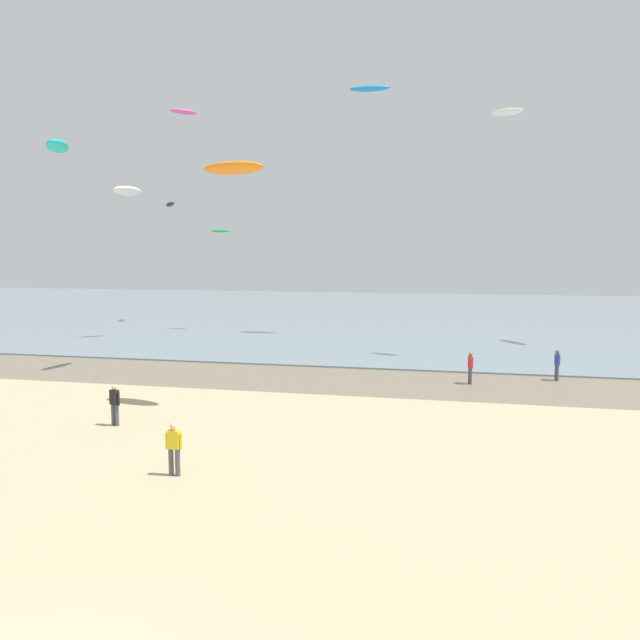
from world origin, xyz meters
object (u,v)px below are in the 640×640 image
Objects in this scene: person_right_flank at (557,364)px; kite_aloft_1 at (233,168)px; person_mid_beach at (115,404)px; person_by_waterline at (470,367)px; kite_aloft_2 at (170,204)px; kite_aloft_3 at (507,112)px; person_left_flank at (174,447)px; kite_aloft_0 at (370,88)px; kite_aloft_5 at (184,112)px; kite_aloft_4 at (128,191)px; kite_aloft_8 at (221,231)px; kite_aloft_6 at (58,146)px.

person_right_flank is 0.55× the size of kite_aloft_1.
person_mid_beach and person_by_waterline have the same top height.
person_mid_beach is 0.66× the size of kite_aloft_2.
person_by_waterline is at bearing -84.76° from kite_aloft_3.
kite_aloft_1 reaches higher than person_left_flank.
kite_aloft_2 is at bearing 140.17° from person_by_waterline.
person_mid_beach is at bearing 77.11° from kite_aloft_0.
kite_aloft_5 reaches higher than person_mid_beach.
kite_aloft_2 reaches higher than person_mid_beach.
person_right_flank is 0.84× the size of kite_aloft_3.
kite_aloft_0 is 1.26× the size of kite_aloft_4.
kite_aloft_4 is 14.54m from kite_aloft_5.
person_left_flank is 0.90× the size of kite_aloft_8.
person_right_flank is (4.68, 1.96, 0.00)m from person_by_waterline.
kite_aloft_0 is (-8.11, 18.01, 19.32)m from person_by_waterline.
kite_aloft_3 is at bearing 50.77° from person_mid_beach.
person_left_flank is at bearing 26.60° from kite_aloft_6.
person_by_waterline is 16.22m from kite_aloft_1.
person_left_flank is at bearing -95.88° from kite_aloft_3.
kite_aloft_2 is 35.87m from kite_aloft_6.
person_right_flank is 0.90× the size of kite_aloft_8.
kite_aloft_8 reaches higher than person_by_waterline.
person_mid_beach is 0.90× the size of kite_aloft_8.
person_by_waterline is 22.06m from kite_aloft_4.
person_left_flank is 21.66m from kite_aloft_4.
kite_aloft_4 reaches higher than kite_aloft_8.
kite_aloft_3 reaches higher than person_mid_beach.
kite_aloft_8 is at bearing 26.36° from kite_aloft_2.
kite_aloft_5 reaches higher than kite_aloft_4.
kite_aloft_2 is (-18.09, 31.31, 0.99)m from kite_aloft_1.
kite_aloft_6 is at bearing -151.16° from person_right_flank.
kite_aloft_0 is at bearing -81.62° from kite_aloft_1.
kite_aloft_1 reaches higher than kite_aloft_8.
kite_aloft_2 reaches higher than person_left_flank.
person_mid_beach is 39.68m from kite_aloft_2.
kite_aloft_6 is (4.48, -22.58, -6.37)m from kite_aloft_5.
kite_aloft_4 reaches higher than person_mid_beach.
kite_aloft_0 is at bearing 136.38° from kite_aloft_6.
person_by_waterline is at bearing -130.97° from kite_aloft_1.
kite_aloft_0 is 17.44m from kite_aloft_8.
kite_aloft_5 is (-2.00, 12.46, 7.23)m from kite_aloft_4.
kite_aloft_5 is at bearing -46.57° from kite_aloft_1.
kite_aloft_6 reaches higher than kite_aloft_1.
person_left_flank is at bearing -2.81° from kite_aloft_2.
person_by_waterline is 0.90× the size of kite_aloft_8.
kite_aloft_0 is at bearing 155.79° from kite_aloft_3.
person_mid_beach is at bearing -141.17° from person_by_waterline.
kite_aloft_4 is (-5.51, 11.47, 9.71)m from person_mid_beach.
kite_aloft_0 reaches higher than kite_aloft_5.
kite_aloft_3 is 1.07× the size of kite_aloft_8.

